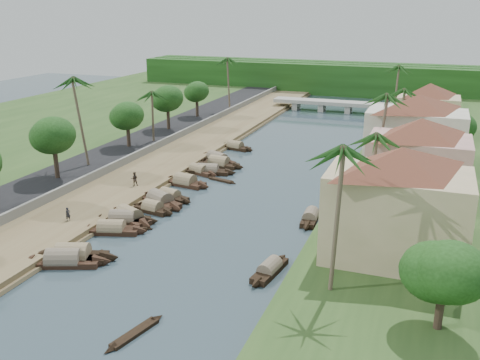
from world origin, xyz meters
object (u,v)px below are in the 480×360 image
(bridge, at_px, (335,104))
(sampan_1, at_px, (73,256))
(building_near, at_px, (397,203))
(sampan_0, at_px, (64,261))
(person_near, at_px, (68,214))

(bridge, xyz_separation_m, sampan_1, (-9.03, -82.47, -1.30))
(building_near, height_order, sampan_1, building_near)
(building_near, height_order, sampan_0, building_near)
(building_near, distance_m, sampan_1, 29.87)
(sampan_0, distance_m, sampan_1, 1.06)
(sampan_0, distance_m, person_near, 9.05)
(sampan_1, xyz_separation_m, person_near, (-5.31, 6.39, 1.12))
(sampan_0, height_order, person_near, person_near)
(building_near, xyz_separation_m, sampan_0, (-28.27, -9.50, -5.97))
(building_near, relative_size, sampan_0, 1.63)
(bridge, bearing_deg, sampan_1, -96.25)
(bridge, height_order, person_near, bridge)
(bridge, xyz_separation_m, sampan_0, (-9.28, -83.50, -1.30))
(bridge, xyz_separation_m, building_near, (18.99, -74.00, 4.66))
(person_near, bearing_deg, bridge, 18.03)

